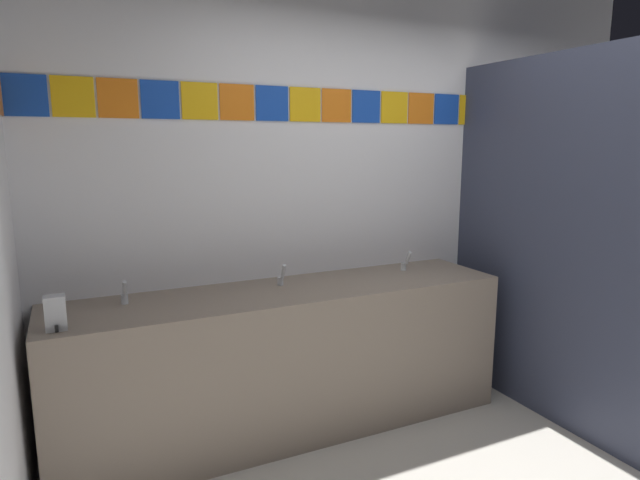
# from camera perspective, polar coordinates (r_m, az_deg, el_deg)

# --- Properties ---
(wall_back) EXTENTS (4.30, 0.09, 2.84)m
(wall_back) POSITION_cam_1_polar(r_m,az_deg,el_deg) (3.66, 5.93, 5.99)
(wall_back) COLOR silver
(wall_back) RESTS_ON ground_plane
(vanity_counter) EXTENTS (2.63, 0.60, 0.86)m
(vanity_counter) POSITION_cam_1_polar(r_m,az_deg,el_deg) (3.24, -3.42, -12.45)
(vanity_counter) COLOR gray
(vanity_counter) RESTS_ON ground_plane
(faucet_left) EXTENTS (0.04, 0.10, 0.14)m
(faucet_left) POSITION_cam_1_polar(r_m,az_deg,el_deg) (2.98, -20.11, -5.53)
(faucet_left) COLOR silver
(faucet_left) RESTS_ON vanity_counter
(faucet_center) EXTENTS (0.04, 0.10, 0.14)m
(faucet_center) POSITION_cam_1_polar(r_m,az_deg,el_deg) (3.17, -4.12, -3.97)
(faucet_center) COLOR silver
(faucet_center) RESTS_ON vanity_counter
(faucet_right) EXTENTS (0.04, 0.10, 0.14)m
(faucet_right) POSITION_cam_1_polar(r_m,az_deg,el_deg) (3.57, 9.09, -2.44)
(faucet_right) COLOR silver
(faucet_right) RESTS_ON vanity_counter
(soap_dispenser) EXTENTS (0.09, 0.09, 0.16)m
(soap_dispenser) POSITION_cam_1_polar(r_m,az_deg,el_deg) (2.70, -26.37, -6.99)
(soap_dispenser) COLOR #B7BABF
(soap_dispenser) RESTS_ON vanity_counter
(stall_divider) EXTENTS (0.92, 1.57, 2.21)m
(stall_divider) POSITION_cam_1_polar(r_m,az_deg,el_deg) (3.48, 27.98, -0.61)
(stall_divider) COLOR #33384C
(stall_divider) RESTS_ON ground_plane
(toilet) EXTENTS (0.39, 0.49, 0.74)m
(toilet) POSITION_cam_1_polar(r_m,az_deg,el_deg) (4.32, 23.76, -9.37)
(toilet) COLOR white
(toilet) RESTS_ON ground_plane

